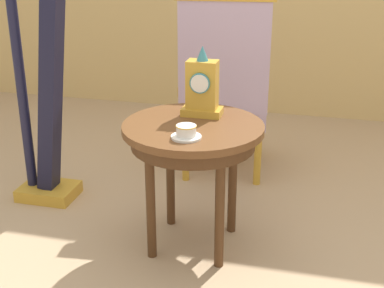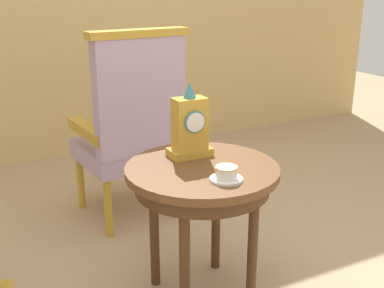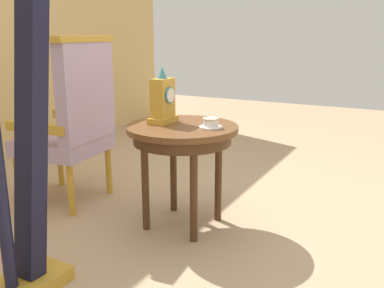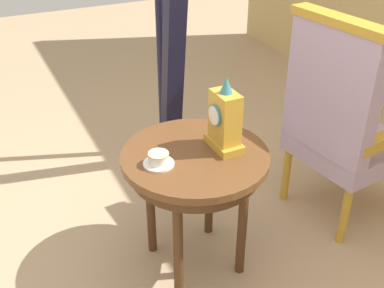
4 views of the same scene
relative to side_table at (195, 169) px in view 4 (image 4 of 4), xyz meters
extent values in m
plane|color=tan|center=(0.00, -0.04, -0.55)|extent=(10.00, 10.00, 0.00)
cylinder|color=brown|center=(0.00, 0.00, 0.06)|extent=(0.66, 0.66, 0.03)
cylinder|color=#482B16|center=(0.00, 0.00, 0.01)|extent=(0.58, 0.58, 0.07)
cylinder|color=#482B16|center=(0.16, 0.16, -0.25)|extent=(0.04, 0.04, 0.60)
cylinder|color=#482B16|center=(-0.16, 0.16, -0.25)|extent=(0.04, 0.04, 0.60)
cylinder|color=#482B16|center=(-0.16, -0.16, -0.25)|extent=(0.04, 0.04, 0.60)
cylinder|color=#482B16|center=(0.16, -0.16, -0.25)|extent=(0.04, 0.04, 0.60)
cylinder|color=white|center=(0.01, -0.18, 0.08)|extent=(0.13, 0.13, 0.01)
cylinder|color=white|center=(0.01, -0.18, 0.11)|extent=(0.09, 0.09, 0.05)
torus|color=gold|center=(0.01, -0.18, 0.13)|extent=(0.09, 0.09, 0.00)
cube|color=gold|center=(0.01, 0.14, 0.10)|extent=(0.19, 0.11, 0.04)
cube|color=gold|center=(0.01, 0.14, 0.23)|extent=(0.14, 0.09, 0.23)
cylinder|color=teal|center=(0.01, 0.09, 0.25)|extent=(0.10, 0.01, 0.10)
cylinder|color=white|center=(0.01, 0.08, 0.25)|extent=(0.08, 0.00, 0.08)
cone|color=teal|center=(0.01, 0.14, 0.38)|extent=(0.06, 0.06, 0.07)
cube|color=#B299B7|center=(-0.03, 0.94, -0.15)|extent=(0.57, 0.57, 0.11)
cube|color=#B299B7|center=(-0.01, 0.73, 0.23)|extent=(0.53, 0.15, 0.64)
cube|color=gold|center=(-0.01, 0.73, 0.57)|extent=(0.57, 0.16, 0.04)
cube|color=gold|center=(-0.26, 0.92, 0.02)|extent=(0.12, 0.47, 0.06)
cylinder|color=gold|center=(-0.27, 1.14, -0.38)|extent=(0.04, 0.04, 0.35)
cylinder|color=gold|center=(0.21, 0.75, -0.38)|extent=(0.04, 0.04, 0.35)
cylinder|color=gold|center=(-0.22, 0.70, -0.38)|extent=(0.04, 0.04, 0.35)
cube|color=gold|center=(-0.94, 0.28, -0.52)|extent=(0.32, 0.24, 0.07)
cylinder|color=#191933|center=(-1.04, 0.28, 0.37)|extent=(0.06, 0.06, 1.69)
cube|color=black|center=(-0.84, 0.28, 0.29)|extent=(0.28, 0.11, 1.56)
camera|label=1|loc=(0.57, -2.29, 0.92)|focal=51.12mm
camera|label=2|loc=(-0.88, -1.69, 0.82)|focal=45.02mm
camera|label=3|loc=(-2.13, -1.21, 0.60)|focal=39.90mm
camera|label=4|loc=(1.57, -0.79, 1.17)|focal=44.34mm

